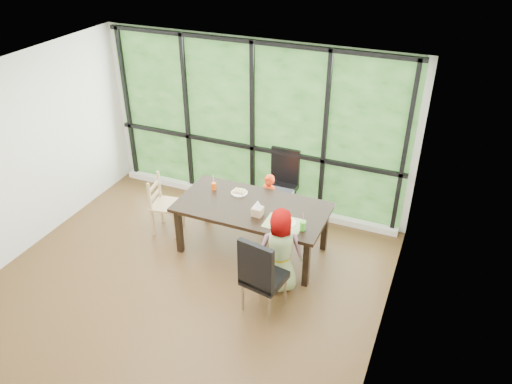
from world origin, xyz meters
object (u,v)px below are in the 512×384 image
(child_toddler, at_px, (269,202))
(tissue_box, at_px, (258,211))
(plate_near, at_px, (287,223))
(chair_window_leather, at_px, (281,185))
(child_older, at_px, (279,250))
(chair_end_beech, at_px, (167,205))
(green_cup, at_px, (303,226))
(plate_far, at_px, (239,193))
(orange_cup, at_px, (214,186))
(chair_interior_leather, at_px, (264,273))
(dining_table, at_px, (252,228))

(child_toddler, height_order, tissue_box, child_toddler)
(plate_near, height_order, tissue_box, tissue_box)
(chair_window_leather, height_order, child_older, child_older)
(child_toddler, relative_size, child_older, 0.77)
(chair_end_beech, height_order, green_cup, chair_end_beech)
(plate_far, height_order, orange_cup, orange_cup)
(chair_interior_leather, bearing_deg, chair_end_beech, -16.66)
(plate_near, bearing_deg, plate_far, 152.77)
(chair_interior_leather, bearing_deg, dining_table, -49.89)
(child_older, relative_size, plate_far, 4.96)
(dining_table, bearing_deg, plate_near, -20.19)
(chair_interior_leather, height_order, tissue_box, chair_interior_leather)
(plate_far, height_order, tissue_box, tissue_box)
(chair_window_leather, bearing_deg, dining_table, -90.97)
(child_toddler, bearing_deg, orange_cup, -130.73)
(child_older, distance_m, tissue_box, 0.65)
(plate_near, bearing_deg, chair_interior_leather, -88.89)
(child_older, bearing_deg, tissue_box, -62.95)
(child_older, bearing_deg, orange_cup, -52.47)
(orange_cup, bearing_deg, plate_near, -18.04)
(chair_window_leather, height_order, tissue_box, chair_window_leather)
(dining_table, relative_size, tissue_box, 15.04)
(chair_window_leather, distance_m, child_toddler, 0.42)
(green_cup, bearing_deg, chair_interior_leather, -106.79)
(orange_cup, relative_size, green_cup, 0.86)
(child_toddler, bearing_deg, chair_window_leather, 102.19)
(green_cup, relative_size, tissue_box, 0.89)
(child_toddler, bearing_deg, plate_far, -110.77)
(chair_window_leather, xyz_separation_m, tissue_box, (0.12, -1.22, 0.27))
(chair_interior_leather, height_order, plate_near, chair_interior_leather)
(plate_near, bearing_deg, child_older, -84.63)
(orange_cup, bearing_deg, plate_far, 6.20)
(dining_table, bearing_deg, chair_end_beech, -178.46)
(chair_end_beech, height_order, child_older, child_older)
(plate_near, height_order, green_cup, green_cup)
(chair_window_leather, bearing_deg, chair_interior_leather, -73.80)
(chair_end_beech, height_order, orange_cup, chair_end_beech)
(child_older, relative_size, green_cup, 9.60)
(plate_far, bearing_deg, child_toddler, 52.08)
(child_older, bearing_deg, plate_far, -63.39)
(chair_window_leather, height_order, chair_end_beech, chair_window_leather)
(chair_interior_leather, height_order, child_toddler, chair_interior_leather)
(chair_interior_leather, xyz_separation_m, plate_far, (-0.90, 1.26, 0.22))
(chair_end_beech, height_order, plate_near, chair_end_beech)
(dining_table, xyz_separation_m, chair_window_leather, (0.04, 1.04, 0.17))
(tissue_box, bearing_deg, orange_cup, 155.69)
(chair_window_leather, bearing_deg, green_cup, -58.23)
(chair_interior_leather, relative_size, child_toddler, 1.20)
(child_older, distance_m, plate_far, 1.25)
(dining_table, xyz_separation_m, chair_end_beech, (-1.37, -0.04, 0.08))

